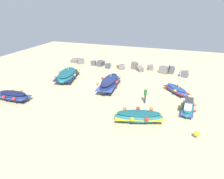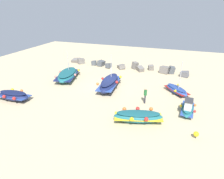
% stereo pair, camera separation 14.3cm
% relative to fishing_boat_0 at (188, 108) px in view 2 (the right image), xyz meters
% --- Properties ---
extents(ground_plane, '(50.36, 50.36, 0.00)m').
position_rel_fishing_boat_0_xyz_m(ground_plane, '(-9.41, 3.27, -0.50)').
color(ground_plane, '#C6B289').
extents(fishing_boat_0, '(1.54, 3.32, 1.58)m').
position_rel_fishing_boat_0_xyz_m(fishing_boat_0, '(0.00, 0.00, 0.00)').
color(fishing_boat_0, '#1E6670').
rests_on(fishing_boat_0, ground_plane).
extents(fishing_boat_1, '(3.47, 5.73, 3.81)m').
position_rel_fishing_boat_0_xyz_m(fishing_boat_1, '(-15.61, 4.13, 0.08)').
color(fishing_boat_1, '#1E6670').
rests_on(fishing_boat_1, ground_plane).
extents(fishing_boat_2, '(3.68, 2.13, 1.06)m').
position_rel_fishing_boat_0_xyz_m(fishing_boat_2, '(-17.63, -3.47, 0.02)').
color(fishing_boat_2, navy).
rests_on(fishing_boat_2, ground_plane).
extents(fishing_boat_3, '(4.53, 2.63, 1.03)m').
position_rel_fishing_boat_0_xyz_m(fishing_boat_3, '(-4.09, -3.12, 0.02)').
color(fishing_boat_3, '#1E6670').
rests_on(fishing_boat_3, ground_plane).
extents(fishing_boat_4, '(2.47, 5.59, 4.07)m').
position_rel_fishing_boat_0_xyz_m(fishing_boat_4, '(-9.04, 3.01, 0.17)').
color(fishing_boat_4, navy).
rests_on(fishing_boat_4, ground_plane).
extents(fishing_boat_5, '(3.13, 3.29, 3.87)m').
position_rel_fishing_boat_0_xyz_m(fishing_boat_5, '(-1.22, 4.30, -0.09)').
color(fishing_boat_5, '#2D4C9E').
rests_on(fishing_boat_5, ground_plane).
extents(person_walking, '(0.32, 0.32, 1.69)m').
position_rel_fishing_boat_0_xyz_m(person_walking, '(-4.21, 0.61, 0.48)').
color(person_walking, '#2D2D38').
rests_on(person_walking, ground_plane).
extents(breakwater_rocks, '(19.60, 2.65, 1.34)m').
position_rel_fishing_boat_0_xyz_m(breakwater_rocks, '(-9.42, 11.33, -0.09)').
color(breakwater_rocks, slate).
rests_on(breakwater_rocks, ground_plane).
extents(mooring_buoy_0, '(0.41, 0.41, 0.59)m').
position_rel_fishing_boat_0_xyz_m(mooring_buoy_0, '(0.64, -3.91, -0.12)').
color(mooring_buoy_0, '#3F3F42').
rests_on(mooring_buoy_0, ground_plane).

